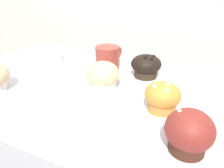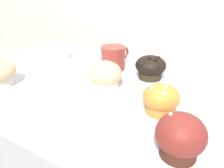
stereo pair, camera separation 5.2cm
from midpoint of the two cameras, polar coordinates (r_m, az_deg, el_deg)
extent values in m
cube|color=beige|center=(1.25, 12.83, 8.39)|extent=(3.20, 0.10, 1.80)
cylinder|color=#302518|center=(0.77, 11.86, 3.16)|extent=(0.08, 0.08, 0.05)
ellipsoid|color=black|center=(0.76, 12.02, 4.77)|extent=(0.10, 0.10, 0.06)
sphere|color=black|center=(0.73, 11.81, 6.46)|extent=(0.01, 0.01, 0.01)
sphere|color=black|center=(0.73, 13.39, 5.98)|extent=(0.01, 0.01, 0.01)
sphere|color=black|center=(0.75, 14.04, 6.66)|extent=(0.01, 0.01, 0.01)
cylinder|color=#462217|center=(0.46, 20.30, -14.72)|extent=(0.07, 0.07, 0.05)
ellipsoid|color=maroon|center=(0.45, 20.80, -12.25)|extent=(0.10, 0.10, 0.08)
sphere|color=white|center=(0.43, 18.49, -7.62)|extent=(0.01, 0.01, 0.01)
cylinder|color=silver|center=(0.78, -25.61, 1.40)|extent=(0.08, 0.08, 0.05)
cylinder|color=#CE8639|center=(0.58, 15.05, -5.34)|extent=(0.07, 0.07, 0.05)
ellipsoid|color=orange|center=(0.57, 15.31, -3.38)|extent=(0.09, 0.09, 0.07)
sphere|color=white|center=(0.53, 16.19, -2.44)|extent=(0.01, 0.01, 0.01)
sphere|color=white|center=(0.55, 13.18, -1.04)|extent=(0.01, 0.01, 0.01)
sphere|color=white|center=(0.55, 16.60, -0.84)|extent=(0.01, 0.01, 0.01)
cylinder|color=white|center=(0.69, 0.33, 0.96)|extent=(0.08, 0.08, 0.05)
ellipsoid|color=#D9BE82|center=(0.68, 0.33, 2.74)|extent=(0.10, 0.10, 0.08)
cylinder|color=#99382D|center=(0.82, 2.10, 6.78)|extent=(0.09, 0.09, 0.09)
torus|color=#99382D|center=(0.87, 4.98, 8.06)|extent=(0.02, 0.05, 0.05)
cylinder|color=black|center=(0.81, 2.14, 9.40)|extent=(0.08, 0.08, 0.01)
cube|color=white|center=(0.95, -10.82, 8.35)|extent=(0.05, 0.04, 0.06)
cube|color=silver|center=(0.93, -11.27, 7.97)|extent=(0.05, 0.04, 0.06)
camera|label=1|loc=(0.03, -87.58, 1.19)|focal=35.00mm
camera|label=2|loc=(0.03, 92.42, -1.19)|focal=35.00mm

